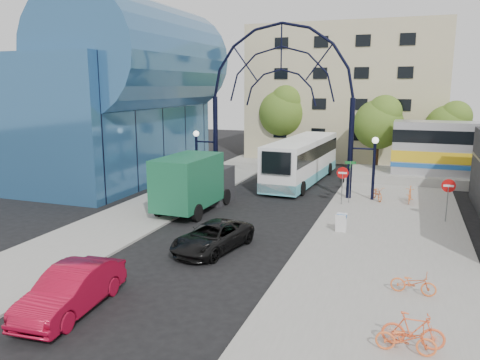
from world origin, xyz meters
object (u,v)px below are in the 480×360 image
at_px(stop_sign, 343,176).
at_px(bike_far_a, 413,283).
at_px(street_name_sign, 350,173).
at_px(red_sedan, 71,290).
at_px(tree_north_a, 380,121).
at_px(city_bus, 302,160).
at_px(do_not_enter_sign, 448,190).
at_px(tree_north_b, 284,110).
at_px(bike_near_b, 410,195).
at_px(green_truck, 195,183).
at_px(tree_north_c, 450,125).
at_px(sandwich_board, 341,221).
at_px(gateway_arch, 281,74).
at_px(bike_near_a, 378,193).
at_px(black_suv, 213,237).
at_px(bike_far_c, 406,339).
at_px(bike_far_b, 413,330).

relative_size(stop_sign, bike_far_a, 1.52).
distance_m(street_name_sign, red_sedan, 20.06).
xyz_separation_m(tree_north_a, city_bus, (-5.52, -7.06, -2.74)).
height_order(do_not_enter_sign, tree_north_b, tree_north_b).
bearing_deg(bike_near_b, green_truck, -151.20).
xyz_separation_m(tree_north_c, green_truck, (-15.93, -20.16, -2.48)).
relative_size(street_name_sign, sandwich_board, 2.83).
xyz_separation_m(green_truck, bike_near_b, (12.83, 6.24, -1.13)).
bearing_deg(gateway_arch, bike_near_b, 0.00).
bearing_deg(green_truck, bike_near_a, 31.66).
distance_m(gateway_arch, red_sedan, 21.60).
relative_size(street_name_sign, bike_near_b, 1.55).
xyz_separation_m(do_not_enter_sign, red_sedan, (-13.05, -16.05, -1.19)).
distance_m(do_not_enter_sign, bike_near_a, 5.86).
bearing_deg(tree_north_b, do_not_enter_sign, -53.26).
bearing_deg(stop_sign, green_truck, -153.81).
bearing_deg(green_truck, stop_sign, 27.74).
height_order(sandwich_board, bike_near_a, sandwich_board).
bearing_deg(black_suv, tree_north_c, 77.09).
xyz_separation_m(street_name_sign, tree_north_a, (0.92, 13.33, 2.48)).
distance_m(tree_north_a, red_sedan, 33.23).
bearing_deg(street_name_sign, tree_north_a, 86.04).
distance_m(street_name_sign, green_truck, 10.23).
bearing_deg(bike_far_a, bike_near_a, 13.11).
relative_size(do_not_enter_sign, bike_near_a, 1.35).
bearing_deg(green_truck, gateway_arch, 60.12).
bearing_deg(red_sedan, sandwich_board, 52.82).
relative_size(sandwich_board, city_bus, 0.08).
bearing_deg(green_truck, bike_far_a, -31.78).
bearing_deg(tree_north_b, bike_near_a, -55.81).
height_order(do_not_enter_sign, red_sedan, do_not_enter_sign).
bearing_deg(bike_far_c, bike_far_b, -26.96).
bearing_deg(bike_near_b, bike_far_a, -86.34).
bearing_deg(tree_north_c, bike_near_b, -102.57).
bearing_deg(bike_far_a, black_suv, 81.19).
height_order(gateway_arch, do_not_enter_sign, gateway_arch).
relative_size(stop_sign, bike_near_b, 1.38).
height_order(stop_sign, bike_far_a, stop_sign).
height_order(gateway_arch, red_sedan, gateway_arch).
distance_m(tree_north_b, black_suv, 29.26).
bearing_deg(tree_north_c, gateway_arch, -131.04).
relative_size(stop_sign, green_truck, 0.35).
bearing_deg(bike_near_a, bike_near_b, -21.02).
bearing_deg(bike_near_b, red_sedan, -116.03).
relative_size(tree_north_b, bike_near_b, 4.43).
relative_size(tree_north_b, bike_far_b, 4.39).
height_order(bike_far_a, bike_far_c, bike_far_c).
bearing_deg(do_not_enter_sign, tree_north_b, 126.74).
height_order(red_sedan, bike_far_a, red_sedan).
bearing_deg(city_bus, gateway_arch, -93.57).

